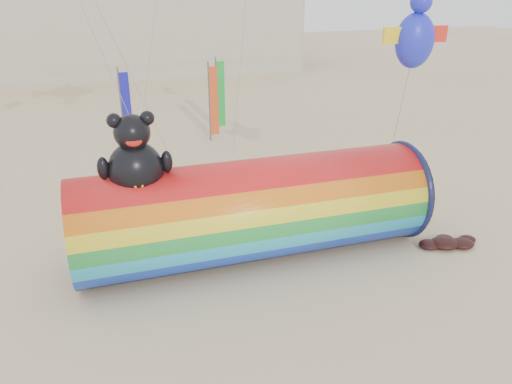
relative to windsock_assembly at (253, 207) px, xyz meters
name	(u,v)px	position (x,y,z in m)	size (l,w,h in m)	color
ground	(256,266)	(-0.20, -0.90, -2.05)	(160.00, 160.00, 0.00)	#CCB58C
windsock_assembly	(253,207)	(0.00, 0.00, 0.00)	(13.42, 4.09, 6.19)	red
kite_handler	(417,218)	(7.01, -0.63, -1.23)	(0.60, 0.39, 1.64)	#515258
fabric_bundle	(448,243)	(7.77, -1.86, -1.88)	(2.62, 1.35, 0.41)	black
festival_banners	(188,102)	(0.44, 15.66, 0.58)	(7.20, 2.45, 5.20)	#59595E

